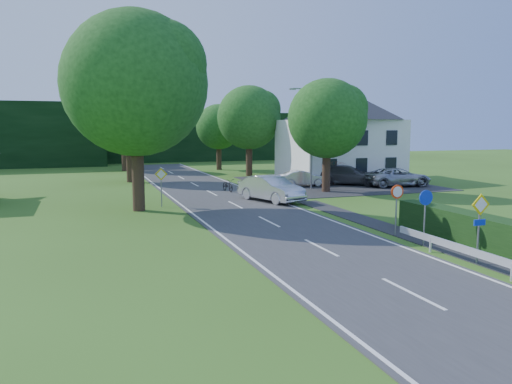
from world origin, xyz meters
name	(u,v)px	position (x,y,z in m)	size (l,w,h in m)	color
road	(256,216)	(0.00, 20.00, 0.02)	(7.00, 80.00, 0.04)	#373739
parking_pad	(335,183)	(12.00, 33.00, 0.02)	(14.00, 16.00, 0.04)	black
line_edge_left	(199,219)	(-3.25, 20.00, 0.04)	(0.12, 80.00, 0.01)	white
line_edge_right	(309,212)	(3.25, 20.00, 0.04)	(0.12, 80.00, 0.01)	white
line_centre	(256,215)	(0.00, 20.00, 0.04)	(0.12, 80.00, 0.01)	white
tree_main	(136,112)	(-6.00, 24.00, 5.82)	(9.40, 9.40, 11.64)	#184514
tree_left_far	(129,134)	(-5.00, 40.00, 4.29)	(7.00, 7.00, 8.58)	#184514
tree_right_far	(249,131)	(7.00, 42.00, 4.54)	(7.40, 7.40, 9.09)	#184514
tree_left_back	(124,135)	(-4.50, 52.00, 4.04)	(6.60, 6.60, 8.07)	#184514
tree_right_back	(219,137)	(6.00, 50.00, 3.78)	(6.20, 6.20, 7.56)	#184514
tree_right_mid	(327,136)	(8.50, 28.00, 4.29)	(7.00, 7.00, 8.58)	#184514
treeline_right	(203,137)	(8.00, 66.00, 3.50)	(30.00, 5.00, 7.00)	black
house_white	(340,133)	(14.00, 36.00, 4.41)	(10.60, 8.40, 8.60)	white
streetlight	(310,133)	(8.06, 30.00, 4.46)	(2.03, 0.18, 8.00)	gray
sign_priority_right	(480,216)	(4.30, 7.98, 1.80)	(0.78, 0.09, 2.59)	gray
sign_roundabout	(425,207)	(4.30, 10.98, 1.67)	(0.64, 0.08, 2.37)	gray
sign_speed_limit	(397,198)	(4.30, 12.97, 1.77)	(0.64, 0.11, 2.37)	gray
sign_priority_left	(161,179)	(-4.50, 24.98, 1.72)	(0.78, 0.09, 2.44)	gray
moving_car	(271,188)	(2.70, 24.70, 0.89)	(1.80, 5.16, 1.70)	silver
motorcycle	(228,185)	(1.41, 30.55, 0.52)	(0.64, 1.83, 0.96)	black
parked_car_silver_a	(303,178)	(8.26, 31.76, 0.70)	(1.39, 3.99, 1.31)	#BAB9BE
parked_car_grey	(347,175)	(12.38, 31.56, 0.86)	(2.29, 5.63, 1.63)	#47464B
parked_car_silver_b	(398,177)	(15.69, 29.04, 0.81)	(2.54, 5.51, 1.53)	#A9AAB0
parasol	(334,172)	(11.30, 31.97, 1.09)	(2.28, 2.33, 2.10)	#B2330E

